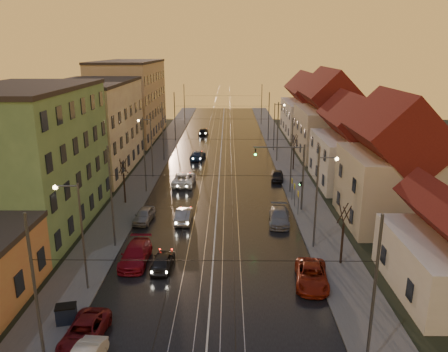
{
  "coord_description": "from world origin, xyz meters",
  "views": [
    {
      "loc": [
        1.21,
        -25.54,
        16.61
      ],
      "look_at": [
        0.75,
        20.87,
        2.98
      ],
      "focal_mm": 35.0,
      "sensor_mm": 36.0,
      "label": 1
    }
  ],
  "objects_px": {
    "parked_right_2": "(277,176)",
    "driving_car_0": "(163,261)",
    "street_lamp_0": "(77,227)",
    "dumpster": "(66,315)",
    "street_lamp_2": "(149,142)",
    "traffic_light_mast": "(294,169)",
    "driving_car_1": "(184,215)",
    "parked_right_1": "(279,216)",
    "parked_left_1": "(84,332)",
    "parked_left_2": "(136,254)",
    "street_lamp_1": "(320,191)",
    "driving_car_4": "(203,131)",
    "parked_left_3": "(144,215)",
    "driving_car_2": "(184,179)",
    "driving_car_3": "(198,155)",
    "parked_right_0": "(312,276)",
    "street_lamp_3": "(276,122)"
  },
  "relations": [
    {
      "from": "street_lamp_0",
      "to": "parked_left_1",
      "type": "bearing_deg",
      "value": -71.49
    },
    {
      "from": "street_lamp_1",
      "to": "driving_car_4",
      "type": "xyz_separation_m",
      "value": [
        -12.86,
        50.09,
        -4.18
      ]
    },
    {
      "from": "parked_left_1",
      "to": "parked_left_2",
      "type": "relative_size",
      "value": 0.89
    },
    {
      "from": "parked_left_1",
      "to": "dumpster",
      "type": "height_order",
      "value": "parked_left_1"
    },
    {
      "from": "street_lamp_0",
      "to": "parked_right_0",
      "type": "relative_size",
      "value": 1.61
    },
    {
      "from": "driving_car_2",
      "to": "parked_right_2",
      "type": "height_order",
      "value": "driving_car_2"
    },
    {
      "from": "parked_right_2",
      "to": "driving_car_1",
      "type": "bearing_deg",
      "value": -120.55
    },
    {
      "from": "driving_car_2",
      "to": "parked_right_1",
      "type": "relative_size",
      "value": 1.16
    },
    {
      "from": "street_lamp_3",
      "to": "traffic_light_mast",
      "type": "bearing_deg",
      "value": -92.27
    },
    {
      "from": "street_lamp_0",
      "to": "dumpster",
      "type": "distance_m",
      "value": 5.83
    },
    {
      "from": "street_lamp_2",
      "to": "driving_car_2",
      "type": "relative_size",
      "value": 1.42
    },
    {
      "from": "street_lamp_3",
      "to": "dumpster",
      "type": "distance_m",
      "value": 51.46
    },
    {
      "from": "parked_right_0",
      "to": "parked_right_2",
      "type": "bearing_deg",
      "value": 96.25
    },
    {
      "from": "parked_left_1",
      "to": "parked_left_3",
      "type": "height_order",
      "value": "parked_left_3"
    },
    {
      "from": "parked_left_2",
      "to": "dumpster",
      "type": "distance_m",
      "value": 8.61
    },
    {
      "from": "driving_car_3",
      "to": "parked_right_1",
      "type": "bearing_deg",
      "value": 118.57
    },
    {
      "from": "street_lamp_0",
      "to": "traffic_light_mast",
      "type": "height_order",
      "value": "street_lamp_0"
    },
    {
      "from": "driving_car_3",
      "to": "dumpster",
      "type": "distance_m",
      "value": 42.54
    },
    {
      "from": "parked_right_2",
      "to": "driving_car_0",
      "type": "bearing_deg",
      "value": -109.08
    },
    {
      "from": "street_lamp_2",
      "to": "driving_car_4",
      "type": "relative_size",
      "value": 1.94
    },
    {
      "from": "parked_left_2",
      "to": "dumpster",
      "type": "relative_size",
      "value": 4.25
    },
    {
      "from": "street_lamp_2",
      "to": "driving_car_0",
      "type": "xyz_separation_m",
      "value": [
        5.21,
        -24.79,
        -4.24
      ]
    },
    {
      "from": "parked_right_1",
      "to": "driving_car_4",
      "type": "bearing_deg",
      "value": 107.66
    },
    {
      "from": "street_lamp_2",
      "to": "driving_car_1",
      "type": "relative_size",
      "value": 1.9
    },
    {
      "from": "driving_car_1",
      "to": "driving_car_2",
      "type": "relative_size",
      "value": 0.75
    },
    {
      "from": "street_lamp_0",
      "to": "street_lamp_2",
      "type": "xyz_separation_m",
      "value": [
        0.0,
        28.0,
        0.0
      ]
    },
    {
      "from": "driving_car_4",
      "to": "parked_right_2",
      "type": "bearing_deg",
      "value": 114.44
    },
    {
      "from": "traffic_light_mast",
      "to": "parked_left_3",
      "type": "bearing_deg",
      "value": -168.2
    },
    {
      "from": "driving_car_3",
      "to": "parked_left_3",
      "type": "xyz_separation_m",
      "value": [
        -3.6,
        -25.32,
        -0.01
      ]
    },
    {
      "from": "dumpster",
      "to": "parked_right_2",
      "type": "bearing_deg",
      "value": 49.34
    },
    {
      "from": "parked_left_2",
      "to": "dumpster",
      "type": "height_order",
      "value": "parked_left_2"
    },
    {
      "from": "driving_car_4",
      "to": "traffic_light_mast",
      "type": "bearing_deg",
      "value": 109.99
    },
    {
      "from": "driving_car_0",
      "to": "parked_right_2",
      "type": "bearing_deg",
      "value": -113.12
    },
    {
      "from": "driving_car_0",
      "to": "parked_left_3",
      "type": "relative_size",
      "value": 0.97
    },
    {
      "from": "driving_car_2",
      "to": "street_lamp_3",
      "type": "bearing_deg",
      "value": -123.79
    },
    {
      "from": "parked_right_1",
      "to": "street_lamp_2",
      "type": "bearing_deg",
      "value": 140.09
    },
    {
      "from": "street_lamp_0",
      "to": "driving_car_1",
      "type": "distance_m",
      "value": 14.74
    },
    {
      "from": "street_lamp_3",
      "to": "parked_right_1",
      "type": "relative_size",
      "value": 1.65
    },
    {
      "from": "driving_car_2",
      "to": "parked_right_2",
      "type": "bearing_deg",
      "value": -169.44
    },
    {
      "from": "driving_car_1",
      "to": "parked_left_3",
      "type": "bearing_deg",
      "value": 0.7
    },
    {
      "from": "driving_car_2",
      "to": "driving_car_1",
      "type": "bearing_deg",
      "value": 97.11
    },
    {
      "from": "street_lamp_1",
      "to": "parked_right_0",
      "type": "xyz_separation_m",
      "value": [
        -1.79,
        -7.04,
        -4.2
      ]
    },
    {
      "from": "parked_right_2",
      "to": "street_lamp_1",
      "type": "bearing_deg",
      "value": -78.73
    },
    {
      "from": "driving_car_1",
      "to": "parked_right_1",
      "type": "relative_size",
      "value": 0.87
    },
    {
      "from": "street_lamp_1",
      "to": "parked_left_2",
      "type": "relative_size",
      "value": 1.57
    },
    {
      "from": "driving_car_2",
      "to": "dumpster",
      "type": "xyz_separation_m",
      "value": [
        -4.48,
        -29.14,
        -0.08
      ]
    },
    {
      "from": "parked_left_3",
      "to": "street_lamp_1",
      "type": "bearing_deg",
      "value": -10.82
    },
    {
      "from": "street_lamp_2",
      "to": "parked_left_1",
      "type": "relative_size",
      "value": 1.76
    },
    {
      "from": "driving_car_2",
      "to": "traffic_light_mast",
      "type": "bearing_deg",
      "value": 145.24
    },
    {
      "from": "street_lamp_0",
      "to": "parked_right_0",
      "type": "bearing_deg",
      "value": 3.33
    }
  ]
}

